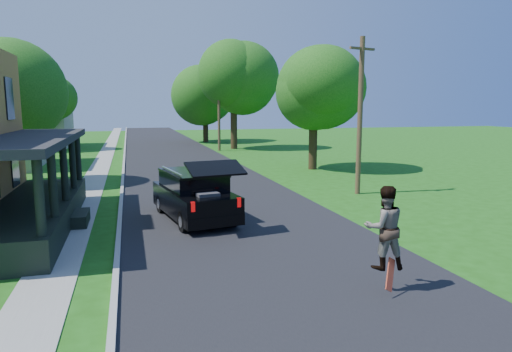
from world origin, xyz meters
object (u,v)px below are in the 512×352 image
object	(u,v)px
utility_pole_near	(360,114)
black_suv	(194,195)
skateboarder	(384,227)
tree_right_near	(314,83)

from	to	relation	value
utility_pole_near	black_suv	bearing A→B (deg)	-175.85
skateboarder	utility_pole_near	world-z (taller)	utility_pole_near
tree_right_near	utility_pole_near	world-z (taller)	tree_right_near
black_suv	utility_pole_near	xyz separation A→B (m)	(8.14, 2.88, 2.84)
skateboarder	utility_pole_near	xyz separation A→B (m)	(4.97, 10.51, 2.30)
black_suv	skateboarder	bearing A→B (deg)	-77.24
skateboarder	utility_pole_near	distance (m)	11.85
tree_right_near	utility_pole_near	distance (m)	8.87
utility_pole_near	skateboarder	bearing A→B (deg)	-130.65
black_suv	utility_pole_near	bearing A→B (deg)	9.62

